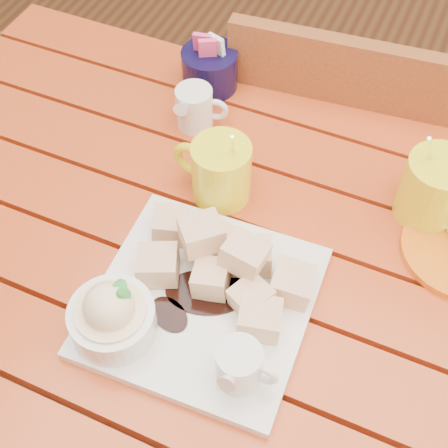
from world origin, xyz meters
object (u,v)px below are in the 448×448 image
at_px(coffee_mug_right, 436,189).
at_px(chair_far, 333,160).
at_px(table, 224,289).
at_px(coffee_mug_left, 220,170).
at_px(dessert_plate, 186,299).

distance_m(coffee_mug_right, chair_far, 0.48).
relative_size(table, coffee_mug_left, 8.08).
xyz_separation_m(dessert_plate, coffee_mug_right, (0.26, 0.30, 0.02)).
relative_size(coffee_mug_left, coffee_mug_right, 0.93).
distance_m(dessert_plate, chair_far, 0.66).
relative_size(coffee_mug_left, chair_far, 0.17).
distance_m(table, chair_far, 0.51).
xyz_separation_m(table, coffee_mug_left, (-0.05, 0.10, 0.16)).
distance_m(table, coffee_mug_right, 0.35).
distance_m(dessert_plate, coffee_mug_right, 0.39).
xyz_separation_m(table, chair_far, (0.05, 0.48, -0.16)).
xyz_separation_m(coffee_mug_left, coffee_mug_right, (0.30, 0.09, 0.00)).
bearing_deg(dessert_plate, chair_far, 84.86).
relative_size(dessert_plate, coffee_mug_right, 1.83).
bearing_deg(table, coffee_mug_right, 36.43).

